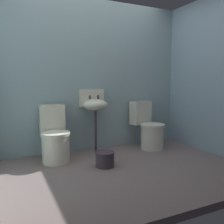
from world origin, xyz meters
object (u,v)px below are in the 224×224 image
Objects in this scene: sink at (95,105)px; bucket at (105,159)px; toilet_left at (55,138)px; toilet_right at (149,129)px.

sink reaches higher than bucket.
toilet_left is 1.57m from toilet_right.
toilet_left is 0.79× the size of sink.
bucket is (-1.03, -0.53, -0.22)m from toilet_right.
sink is 3.79× the size of bucket.
sink is at bearing -161.41° from toilet_left.
toilet_left and toilet_right have the same top height.
toilet_left is 2.99× the size of bucket.
toilet_right reaches higher than bucket.
bucket is at bearing -100.98° from sink.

